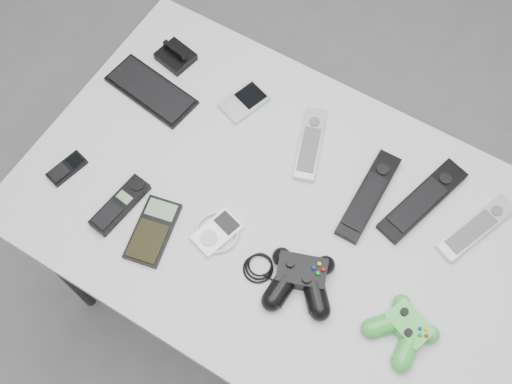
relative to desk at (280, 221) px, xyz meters
The scene contains 15 objects.
floor 0.72m from the desk, 157.38° to the right, with size 3.50×3.50×0.00m, color slate.
desk is the anchor object (origin of this frame).
pda_keyboard 0.45m from the desk, 165.86° to the left, with size 0.23×0.10×0.01m, color black.
dock_bracket 0.50m from the desk, 152.98° to the left, with size 0.08×0.07×0.05m, color black.
pda 0.30m from the desk, 137.92° to the left, with size 0.07×0.11×0.02m, color #AEAFB5.
remote_silver_a 0.20m from the desk, 97.52° to the left, with size 0.05×0.19×0.02m, color #AEAFB5.
remote_black_a 0.22m from the desk, 39.72° to the left, with size 0.05×0.24×0.02m, color black.
remote_black_b 0.33m from the desk, 34.40° to the left, with size 0.06×0.25×0.02m, color black.
remote_silver_b 0.44m from the desk, 24.78° to the left, with size 0.05×0.20×0.02m, color #B4B5BB.
mobile_phone 0.51m from the desk, 160.41° to the right, with size 0.04×0.09×0.02m, color black.
cordless_handset 0.37m from the desk, 149.97° to the right, with size 0.05×0.15×0.02m, color black.
calculator 0.30m from the desk, 138.10° to the right, with size 0.08×0.16×0.02m, color black.
mp3_player 0.17m from the desk, 126.56° to the right, with size 0.10×0.10×0.02m, color white.
controller_black 0.20m from the desk, 46.27° to the right, with size 0.25×0.15×0.05m, color black, non-canonical shape.
controller_green 0.38m from the desk, 17.04° to the right, with size 0.13×0.14×0.04m, color #268C2B, non-canonical shape.
Camera 1 is at (0.29, -0.46, 2.02)m, focal length 42.00 mm.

